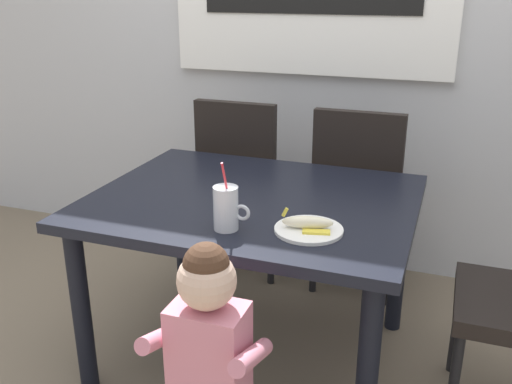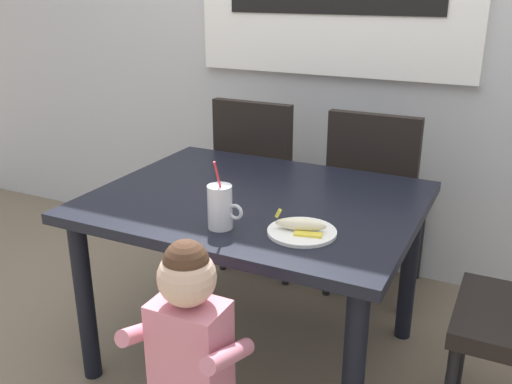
{
  "view_description": "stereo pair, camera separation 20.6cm",
  "coord_description": "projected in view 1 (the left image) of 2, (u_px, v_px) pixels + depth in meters",
  "views": [
    {
      "loc": [
        0.71,
        -1.91,
        1.5
      ],
      "look_at": [
        0.05,
        -0.1,
        0.79
      ],
      "focal_mm": 39.64,
      "sensor_mm": 36.0,
      "label": 1
    },
    {
      "loc": [
        0.9,
        -1.83,
        1.5
      ],
      "look_at": [
        0.05,
        -0.1,
        0.79
      ],
      "focal_mm": 39.64,
      "sensor_mm": 36.0,
      "label": 2
    }
  ],
  "objects": [
    {
      "name": "ground_plane",
      "position": [
        253.0,
        354.0,
        2.44
      ],
      "size": [
        24.0,
        24.0,
        0.0
      ],
      "primitive_type": "plane",
      "color": "#7A6B56"
    },
    {
      "name": "dining_table",
      "position": [
        253.0,
        220.0,
        2.22
      ],
      "size": [
        1.23,
        0.99,
        0.73
      ],
      "color": "black",
      "rests_on": "ground"
    },
    {
      "name": "dining_chair_left",
      "position": [
        244.0,
        177.0,
        2.98
      ],
      "size": [
        0.44,
        0.45,
        0.96
      ],
      "rotation": [
        0.0,
        0.0,
        3.14
      ],
      "color": "black",
      "rests_on": "ground"
    },
    {
      "name": "dining_chair_right",
      "position": [
        359.0,
        191.0,
        2.78
      ],
      "size": [
        0.44,
        0.44,
        0.96
      ],
      "rotation": [
        0.0,
        0.0,
        3.14
      ],
      "color": "black",
      "rests_on": "ground"
    },
    {
      "name": "toddler_standing",
      "position": [
        209.0,
        341.0,
        1.64
      ],
      "size": [
        0.33,
        0.24,
        0.84
      ],
      "color": "#3F4760",
      "rests_on": "ground"
    },
    {
      "name": "milk_cup",
      "position": [
        226.0,
        211.0,
        1.87
      ],
      "size": [
        0.13,
        0.09,
        0.25
      ],
      "color": "silver",
      "rests_on": "dining_table"
    },
    {
      "name": "snack_plate",
      "position": [
        309.0,
        230.0,
        1.88
      ],
      "size": [
        0.23,
        0.23,
        0.01
      ],
      "primitive_type": "cylinder",
      "color": "white",
      "rests_on": "dining_table"
    },
    {
      "name": "peeled_banana",
      "position": [
        308.0,
        223.0,
        1.87
      ],
      "size": [
        0.18,
        0.12,
        0.07
      ],
      "rotation": [
        0.0,
        0.0,
        0.23
      ],
      "color": "#F4EAC6",
      "rests_on": "snack_plate"
    }
  ]
}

